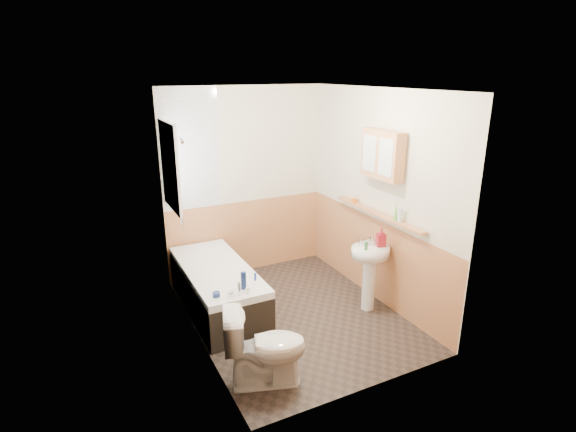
# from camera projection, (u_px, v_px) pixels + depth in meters

# --- Properties ---
(floor) EXTENTS (2.80, 2.80, 0.00)m
(floor) POSITION_uv_depth(u_px,v_px,m) (294.00, 315.00, 5.16)
(floor) COLOR black
(floor) RESTS_ON ground
(ceiling) EXTENTS (2.80, 2.80, 0.00)m
(ceiling) POSITION_uv_depth(u_px,v_px,m) (295.00, 89.00, 4.38)
(ceiling) COLOR white
(ceiling) RESTS_ON ground
(wall_back) EXTENTS (2.20, 0.02, 2.50)m
(wall_back) POSITION_uv_depth(u_px,v_px,m) (246.00, 183.00, 5.97)
(wall_back) COLOR beige
(wall_back) RESTS_ON ground
(wall_front) EXTENTS (2.20, 0.02, 2.50)m
(wall_front) POSITION_uv_depth(u_px,v_px,m) (376.00, 258.00, 3.57)
(wall_front) COLOR beige
(wall_front) RESTS_ON ground
(wall_left) EXTENTS (0.02, 2.80, 2.50)m
(wall_left) POSITION_uv_depth(u_px,v_px,m) (192.00, 227.00, 4.29)
(wall_left) COLOR beige
(wall_left) RESTS_ON ground
(wall_right) EXTENTS (0.02, 2.80, 2.50)m
(wall_right) POSITION_uv_depth(u_px,v_px,m) (379.00, 198.00, 5.24)
(wall_right) COLOR beige
(wall_right) RESTS_ON ground
(wainscot_right) EXTENTS (0.01, 2.80, 1.00)m
(wainscot_right) POSITION_uv_depth(u_px,v_px,m) (373.00, 258.00, 5.46)
(wainscot_right) COLOR tan
(wainscot_right) RESTS_ON wall_right
(wainscot_front) EXTENTS (2.20, 0.01, 1.00)m
(wainscot_front) POSITION_uv_depth(u_px,v_px,m) (369.00, 338.00, 3.82)
(wainscot_front) COLOR tan
(wainscot_front) RESTS_ON wall_front
(wainscot_back) EXTENTS (2.20, 0.01, 1.00)m
(wainscot_back) POSITION_uv_depth(u_px,v_px,m) (248.00, 236.00, 6.18)
(wainscot_back) COLOR tan
(wainscot_back) RESTS_ON wall_back
(tile_cladding_left) EXTENTS (0.01, 2.80, 2.50)m
(tile_cladding_left) POSITION_uv_depth(u_px,v_px,m) (194.00, 226.00, 4.30)
(tile_cladding_left) COLOR white
(tile_cladding_left) RESTS_ON wall_left
(tile_return_back) EXTENTS (0.75, 0.01, 1.50)m
(tile_return_back) POSITION_uv_depth(u_px,v_px,m) (190.00, 150.00, 5.48)
(tile_return_back) COLOR white
(tile_return_back) RESTS_ON wall_back
(window) EXTENTS (0.03, 0.79, 0.99)m
(window) POSITION_uv_depth(u_px,v_px,m) (171.00, 167.00, 5.00)
(window) COLOR white
(window) RESTS_ON wall_left
(bathtub) EXTENTS (0.70, 1.67, 0.67)m
(bathtub) POSITION_uv_depth(u_px,v_px,m) (218.00, 287.00, 5.20)
(bathtub) COLOR black
(bathtub) RESTS_ON floor
(shower_riser) EXTENTS (0.10, 0.07, 1.12)m
(shower_riser) POSITION_uv_depth(u_px,v_px,m) (179.00, 167.00, 4.73)
(shower_riser) COLOR silver
(shower_riser) RESTS_ON wall_left
(toilet) EXTENTS (0.82, 0.61, 0.71)m
(toilet) POSITION_uv_depth(u_px,v_px,m) (265.00, 348.00, 3.94)
(toilet) COLOR white
(toilet) RESTS_ON floor
(sink) EXTENTS (0.46, 0.37, 0.89)m
(sink) POSITION_uv_depth(u_px,v_px,m) (370.00, 265.00, 5.12)
(sink) COLOR white
(sink) RESTS_ON floor
(pine_shelf) EXTENTS (0.10, 1.53, 0.03)m
(pine_shelf) POSITION_uv_depth(u_px,v_px,m) (378.00, 213.00, 5.18)
(pine_shelf) COLOR tan
(pine_shelf) RESTS_ON wall_right
(medicine_cabinet) EXTENTS (0.15, 0.59, 0.53)m
(medicine_cabinet) POSITION_uv_depth(u_px,v_px,m) (382.00, 155.00, 4.91)
(medicine_cabinet) COLOR tan
(medicine_cabinet) RESTS_ON wall_right
(foam_can) EXTENTS (0.06, 0.06, 0.16)m
(foam_can) POSITION_uv_depth(u_px,v_px,m) (400.00, 215.00, 4.83)
(foam_can) COLOR silver
(foam_can) RESTS_ON pine_shelf
(green_bottle) EXTENTS (0.05, 0.05, 0.22)m
(green_bottle) POSITION_uv_depth(u_px,v_px,m) (396.00, 210.00, 4.88)
(green_bottle) COLOR #59C647
(green_bottle) RESTS_ON pine_shelf
(black_jar) EXTENTS (0.08, 0.08, 0.05)m
(black_jar) POSITION_uv_depth(u_px,v_px,m) (354.00, 200.00, 5.57)
(black_jar) COLOR orange
(black_jar) RESTS_ON pine_shelf
(soap_bottle) EXTENTS (0.16, 0.23, 0.10)m
(soap_bottle) POSITION_uv_depth(u_px,v_px,m) (381.00, 242.00, 5.05)
(soap_bottle) COLOR maroon
(soap_bottle) RESTS_ON sink
(clear_bottle) EXTENTS (0.05, 0.05, 0.10)m
(clear_bottle) POSITION_uv_depth(u_px,v_px,m) (366.00, 246.00, 4.94)
(clear_bottle) COLOR #388447
(clear_bottle) RESTS_ON sink
(blue_gel) EXTENTS (0.06, 0.04, 0.19)m
(blue_gel) POSITION_uv_depth(u_px,v_px,m) (243.00, 281.00, 4.58)
(blue_gel) COLOR navy
(blue_gel) RESTS_ON bathtub
(cream_jar) EXTENTS (0.09, 0.09, 0.05)m
(cream_jar) POSITION_uv_depth(u_px,v_px,m) (216.00, 294.00, 4.45)
(cream_jar) COLOR navy
(cream_jar) RESTS_ON bathtub
(orange_bottle) EXTENTS (0.03, 0.03, 0.08)m
(orange_bottle) POSITION_uv_depth(u_px,v_px,m) (255.00, 277.00, 4.79)
(orange_bottle) COLOR #19339E
(orange_bottle) RESTS_ON bathtub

